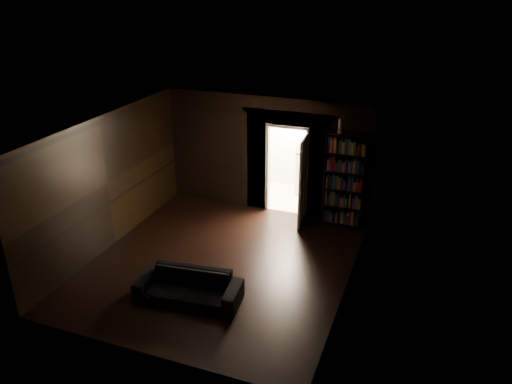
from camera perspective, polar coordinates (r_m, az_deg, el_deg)
ground at (r=10.11m, az=-4.03°, el=-8.20°), size 5.50×5.50×0.00m
room_walls at (r=10.25m, az=-1.90°, el=2.82°), size 5.02×5.61×2.84m
kitchen_alcove at (r=12.75m, az=5.03°, el=4.75°), size 2.20×1.80×2.60m
sofa at (r=8.97m, az=-7.74°, el=-10.24°), size 1.93×0.99×0.71m
bookshelf at (r=11.30m, az=10.07°, el=1.32°), size 0.95×0.54×2.20m
refrigerator at (r=13.03m, az=6.51°, el=3.31°), size 0.80×0.74×1.65m
door at (r=11.28m, az=5.34°, el=1.14°), size 0.14×0.85×2.05m
figurine at (r=10.85m, az=9.56°, el=7.46°), size 0.12×0.12×0.32m
bottles at (r=12.69m, az=6.97°, el=7.31°), size 0.66×0.32×0.28m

